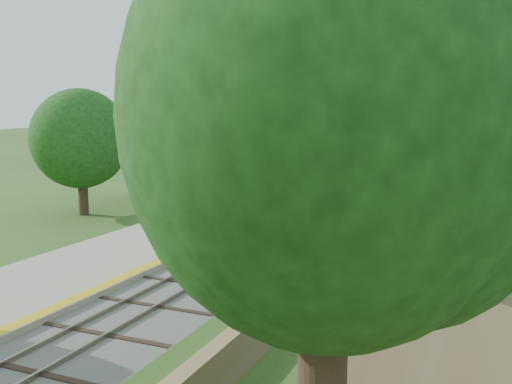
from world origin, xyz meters
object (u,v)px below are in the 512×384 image
at_px(signal_gantry, 413,131).
at_px(lamppost_far, 197,204).
at_px(station_building, 189,147).
at_px(signal_farside, 390,165).
at_px(train, 407,147).
at_px(signal_platform, 166,175).

xyz_separation_m(signal_gantry, lamppost_far, (-5.74, -42.89, -2.61)).
bearing_deg(station_building, signal_farside, -28.92).
distance_m(train, signal_platform, 59.14).
bearing_deg(train, lamppost_far, -93.38).
height_order(signal_platform, signal_farside, signal_farside).
relative_size(station_building, signal_gantry, 1.02).
distance_m(lamppost_far, signal_farside, 11.79).
relative_size(lamppost_far, signal_farside, 0.61).
xyz_separation_m(station_building, train, (14.00, 37.44, -1.91)).
xyz_separation_m(lamppost_far, signal_platform, (0.36, -3.70, 2.08)).
bearing_deg(train, signal_gantry, -78.77).
xyz_separation_m(train, lamppost_far, (-3.26, -55.33, 0.03)).
bearing_deg(signal_farside, lamppost_far, -144.55).
xyz_separation_m(station_building, lamppost_far, (10.73, -17.90, -1.88)).
bearing_deg(station_building, train, 69.50).
bearing_deg(signal_platform, train, 87.19).
xyz_separation_m(signal_gantry, signal_farside, (3.73, -36.15, -0.61)).
bearing_deg(train, station_building, -110.50).
bearing_deg(lamppost_far, signal_gantry, 82.38).
height_order(lamppost_far, signal_platform, signal_platform).
distance_m(train, lamppost_far, 55.43).
height_order(signal_gantry, signal_farside, signal_farside).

